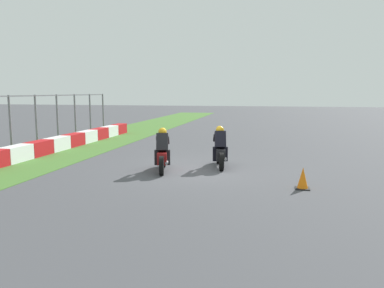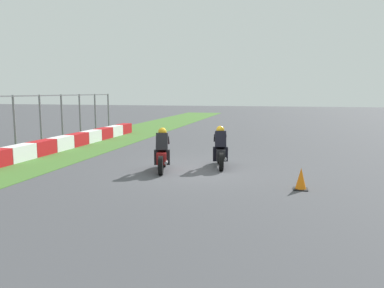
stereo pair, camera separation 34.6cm
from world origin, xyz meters
The scene contains 6 objects.
ground_plane centered at (0.00, 0.00, 0.00)m, with size 120.00×120.00×0.00m, color #46464B.
grass_verge centered at (0.00, 6.92, 0.01)m, with size 72.00×4.43×0.02m, color #44712D.
track_barrier centered at (0.00, 7.13, 0.32)m, with size 21.97×0.60×0.64m.
rider_lane_a centered at (0.69, -0.86, 0.62)m, with size 2.02×0.65×1.51m.
rider_lane_b centered at (-0.45, 1.00, 0.62)m, with size 2.02×0.67×1.51m.
traffic_cone centered at (-2.03, -3.61, 0.29)m, with size 0.40×0.40×0.63m.
Camera 1 is at (-13.12, -2.73, 2.76)m, focal length 35.83 mm.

